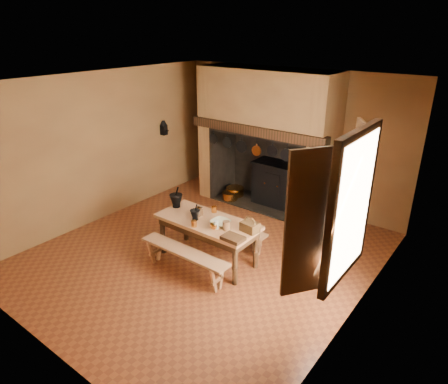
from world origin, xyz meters
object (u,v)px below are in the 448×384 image
Objects in this scene: iron_range at (278,184)px; wicker_basket at (250,226)px; coffee_grinder at (198,212)px; bench_front at (184,257)px; work_table at (208,227)px; mixing_bowl at (220,223)px.

iron_range is 2.64m from wicker_basket.
bench_front is at bearing -62.07° from coffee_grinder.
wicker_basket is (0.73, 0.10, 0.19)m from work_table.
iron_range is 5.51× the size of mixing_bowl.
bench_front is 5.63× the size of wicker_basket.
bench_front is at bearing -131.54° from wicker_basket.
work_table is 9.15× the size of coffee_grinder.
wicker_basket is (0.95, 0.07, 0.01)m from coffee_grinder.
wicker_basket reaches higher than coffee_grinder.
bench_front is (-0.00, -0.56, -0.28)m from work_table.
mixing_bowl is at bearing -79.85° from iron_range.
work_table reaches higher than bench_front.
work_table is 0.76m from wicker_basket.
iron_range reaches higher than work_table.
coffee_grinder is 0.63× the size of mixing_bowl.
bench_front is 5.38× the size of mixing_bowl.
iron_range is 8.81× the size of coffee_grinder.
iron_range is 2.61m from mixing_bowl.
iron_range is at bearing 100.15° from mixing_bowl.
coffee_grinder is at bearing 110.61° from bench_front.
iron_range is 1.02× the size of bench_front.
wicker_basket is at bearing 7.60° from work_table.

